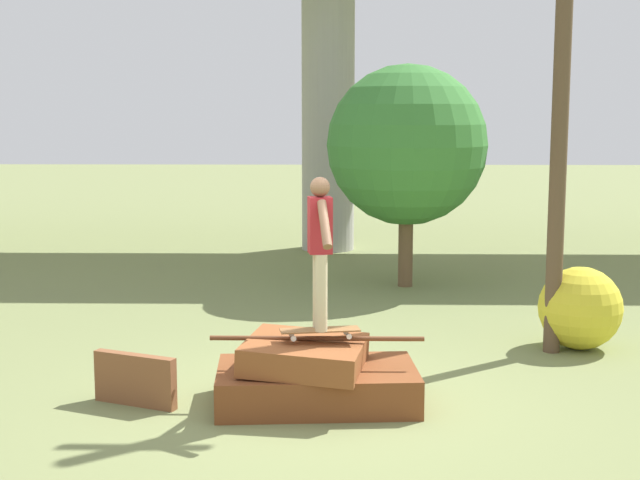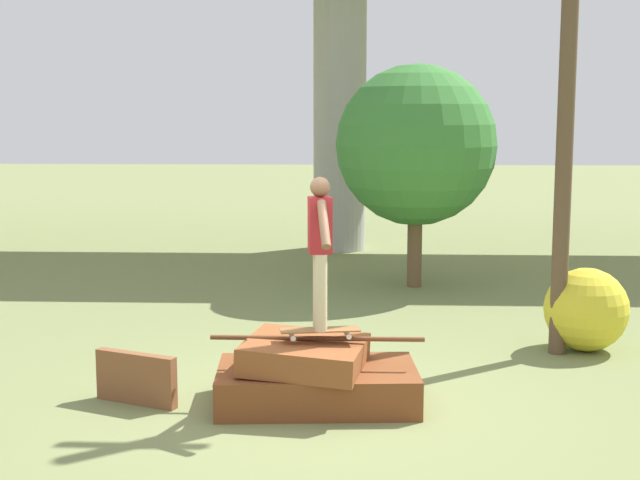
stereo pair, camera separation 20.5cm
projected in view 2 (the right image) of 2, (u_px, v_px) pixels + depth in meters
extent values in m
plane|color=olive|center=(317.00, 404.00, 8.95)|extent=(80.00, 80.00, 0.00)
cube|color=brown|center=(317.00, 386.00, 8.93)|extent=(2.06, 1.26, 0.38)
cube|color=brown|center=(305.00, 354.00, 8.87)|extent=(1.32, 1.27, 0.32)
cylinder|color=brown|center=(317.00, 338.00, 8.86)|extent=(2.14, 0.05, 0.05)
cube|color=brown|center=(136.00, 378.00, 8.94)|extent=(0.89, 0.45, 0.52)
cube|color=brown|center=(320.00, 330.00, 8.77)|extent=(0.81, 0.34, 0.01)
cylinder|color=silver|center=(346.00, 332.00, 8.90)|extent=(0.06, 0.04, 0.05)
cylinder|color=silver|center=(349.00, 337.00, 8.72)|extent=(0.06, 0.04, 0.05)
cylinder|color=silver|center=(291.00, 334.00, 8.83)|extent=(0.06, 0.04, 0.05)
cylinder|color=silver|center=(293.00, 338.00, 8.66)|extent=(0.06, 0.04, 0.05)
cylinder|color=#C6B78E|center=(319.00, 290.00, 8.80)|extent=(0.12, 0.12, 0.76)
cylinder|color=#C6B78E|center=(321.00, 293.00, 8.63)|extent=(0.12, 0.12, 0.76)
cube|color=maroon|center=(320.00, 225.00, 8.62)|extent=(0.25, 0.24, 0.55)
sphere|color=brown|center=(320.00, 187.00, 8.57)|extent=(0.19, 0.19, 0.19)
cylinder|color=brown|center=(316.00, 217.00, 8.90)|extent=(0.16, 0.45, 0.44)
cylinder|color=brown|center=(324.00, 224.00, 8.33)|extent=(0.16, 0.45, 0.44)
cylinder|color=#A8A59E|center=(340.00, 109.00, 18.56)|extent=(1.10, 1.10, 5.90)
cylinder|color=brown|center=(568.00, 50.00, 10.32)|extent=(0.20, 0.20, 7.24)
cylinder|color=brown|center=(415.00, 250.00, 14.86)|extent=(0.24, 0.24, 1.24)
sphere|color=#387A33|center=(416.00, 145.00, 14.61)|extent=(2.65, 2.65, 2.65)
sphere|color=gold|center=(586.00, 309.00, 10.90)|extent=(1.03, 1.03, 1.03)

